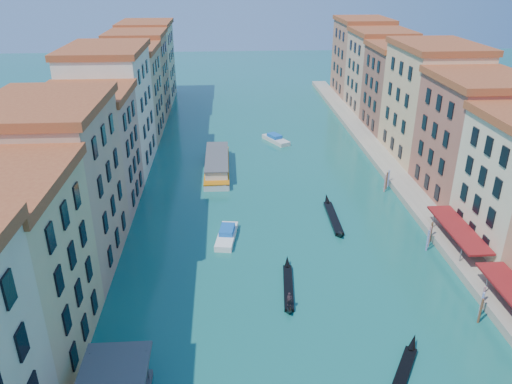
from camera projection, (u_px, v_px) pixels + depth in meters
left_bank_palazzos at (104, 124)px, 79.88m from camera, size 12.80×128.40×21.00m
right_bank_palazzos at (443, 117)px, 83.43m from camera, size 12.80×128.40×21.00m
quay at (390, 170)px, 86.82m from camera, size 4.00×140.00×1.00m
mooring_poles_right at (469, 289)px, 53.47m from camera, size 1.44×54.24×3.20m
vaporetto_far at (217, 164)px, 87.36m from camera, size 4.25×18.24×2.71m
gondola_fore at (288, 286)px, 55.61m from camera, size 1.89×10.98×2.19m
gondola_right at (400, 381)px, 42.87m from camera, size 6.84×10.39×2.33m
gondola_far at (333, 216)px, 70.98m from camera, size 1.42×12.79×1.81m
motorboat_mid at (227, 235)px, 65.76m from camera, size 3.21×7.21×1.44m
motorboat_far at (276, 139)px, 101.67m from camera, size 5.36×7.41×1.49m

